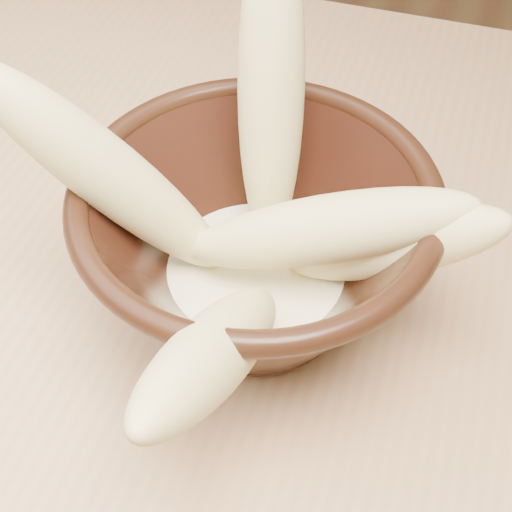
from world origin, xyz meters
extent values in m
cube|color=tan|center=(0.00, 0.00, 0.73)|extent=(1.20, 0.80, 0.04)
cylinder|color=black|center=(0.17, -0.03, 0.76)|extent=(0.10, 0.10, 0.01)
cylinder|color=black|center=(0.17, -0.03, 0.78)|extent=(0.10, 0.10, 0.01)
torus|color=black|center=(0.17, -0.03, 0.87)|extent=(0.23, 0.23, 0.02)
cylinder|color=#FBF6CA|center=(0.17, -0.03, 0.79)|extent=(0.13, 0.13, 0.02)
ellipsoid|color=#E4D486|center=(0.16, 0.03, 0.90)|extent=(0.07, 0.12, 0.21)
ellipsoid|color=#E4D486|center=(0.09, -0.05, 0.88)|extent=(0.16, 0.09, 0.19)
ellipsoid|color=#E4D486|center=(0.25, -0.02, 0.84)|extent=(0.15, 0.05, 0.12)
ellipsoid|color=#E4D486|center=(0.22, -0.03, 0.85)|extent=(0.19, 0.07, 0.11)
ellipsoid|color=#E4D486|center=(0.18, -0.13, 0.85)|extent=(0.05, 0.19, 0.14)
camera|label=1|loc=(0.26, -0.32, 1.16)|focal=50.00mm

